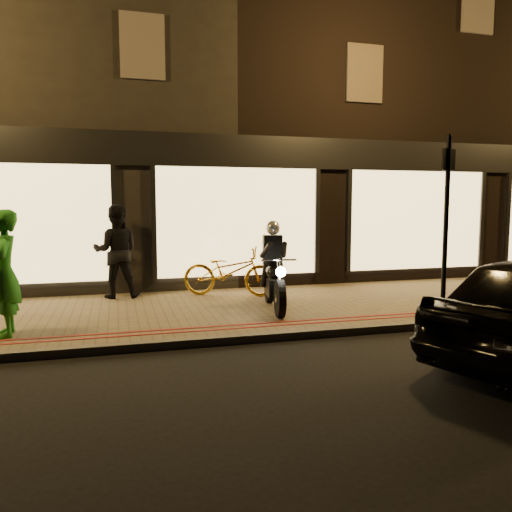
{
  "coord_description": "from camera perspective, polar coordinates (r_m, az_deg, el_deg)",
  "views": [
    {
      "loc": [
        -2.6,
        -6.79,
        2.01
      ],
      "look_at": [
        -0.27,
        1.57,
        1.1
      ],
      "focal_mm": 35.0,
      "sensor_mm": 36.0,
      "label": 1
    }
  ],
  "objects": [
    {
      "name": "ground",
      "position": [
        7.55,
        5.23,
        -9.49
      ],
      "size": [
        90.0,
        90.0,
        0.0
      ],
      "primitive_type": "plane",
      "color": "black",
      "rests_on": "ground"
    },
    {
      "name": "motorcycle",
      "position": [
        8.97,
        2.05,
        -2.2
      ],
      "size": [
        0.66,
        1.93,
        1.59
      ],
      "rotation": [
        0.0,
        0.0,
        -0.16
      ],
      "color": "black",
      "rests_on": "sidewalk"
    },
    {
      "name": "kerb_stone",
      "position": [
        7.58,
        5.1,
        -8.95
      ],
      "size": [
        50.0,
        0.14,
        0.12
      ],
      "primitive_type": "cube",
      "color": "#59544C",
      "rests_on": "ground"
    },
    {
      "name": "sidewalk",
      "position": [
        9.38,
        0.87,
        -6.02
      ],
      "size": [
        50.0,
        4.0,
        0.12
      ],
      "primitive_type": "cube",
      "color": "#746348",
      "rests_on": "ground"
    },
    {
      "name": "red_kerb_lines",
      "position": [
        8.02,
        3.83,
        -7.64
      ],
      "size": [
        50.0,
        0.26,
        0.01
      ],
      "color": "maroon",
      "rests_on": "sidewalk"
    },
    {
      "name": "person_green",
      "position": [
        7.95,
        -26.86,
        -1.78
      ],
      "size": [
        0.52,
        0.72,
        1.81
      ],
      "primitive_type": "imported",
      "rotation": [
        0.0,
        0.0,
        -1.43
      ],
      "color": "#227A20",
      "rests_on": "sidewalk"
    },
    {
      "name": "sign_post",
      "position": [
        8.76,
        20.91,
        4.2
      ],
      "size": [
        0.34,
        0.15,
        3.0
      ],
      "rotation": [
        0.0,
        0.0,
        0.37
      ],
      "color": "black",
      "rests_on": "sidewalk"
    },
    {
      "name": "bicycle_gold",
      "position": [
        10.27,
        -3.02,
        -1.76
      ],
      "size": [
        2.04,
        1.38,
        1.02
      ],
      "primitive_type": "imported",
      "rotation": [
        0.0,
        0.0,
        1.16
      ],
      "color": "gold",
      "rests_on": "sidewalk"
    },
    {
      "name": "person_dark",
      "position": [
        10.4,
        -15.68,
        0.51
      ],
      "size": [
        0.95,
        0.76,
        1.88
      ],
      "primitive_type": "imported",
      "rotation": [
        0.0,
        0.0,
        3.08
      ],
      "color": "black",
      "rests_on": "sidewalk"
    },
    {
      "name": "building_row",
      "position": [
        16.15,
        -6.37,
        13.91
      ],
      "size": [
        48.0,
        10.11,
        8.5
      ],
      "color": "black",
      "rests_on": "ground"
    }
  ]
}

